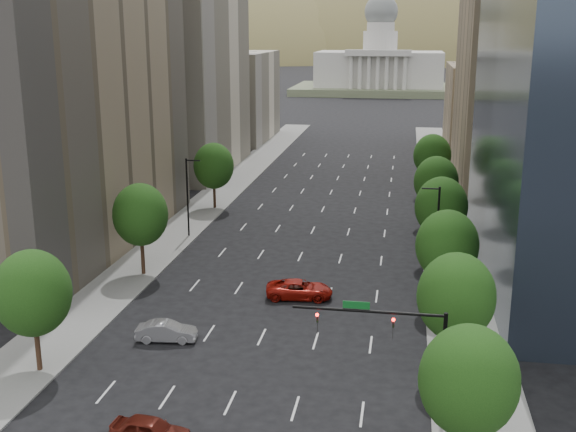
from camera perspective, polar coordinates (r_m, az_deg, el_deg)
The scene contains 23 objects.
sidewalk_left at distance 77.35m, azimuth -10.45°, elevation -2.57°, with size 6.00×200.00×0.15m, color slate.
sidewalk_right at distance 73.13m, azimuth 13.11°, elevation -3.75°, with size 6.00×200.00×0.15m, color slate.
midrise_cream_left at distance 117.77m, azimuth -8.15°, elevation 12.11°, with size 14.00×30.00×35.00m, color beige.
filler_left at distance 150.11m, azimuth -4.22°, elevation 9.55°, with size 14.00×26.00×18.00m, color beige.
parking_tan_right at distance 110.52m, azimuth 17.38°, elevation 10.12°, with size 14.00×30.00×30.00m, color #8C7759.
filler_right at distance 143.78m, azimuth 15.47°, elevation 8.42°, with size 14.00×26.00×16.00m, color #8C7759.
tree_right_0 at distance 38.69m, azimuth 14.30°, elevation -12.68°, with size 5.20×5.20×8.39m.
tree_right_1 at distance 48.57m, azimuth 13.33°, elevation -6.32°, with size 5.20×5.20×8.75m.
tree_right_2 at distance 59.94m, azimuth 12.64°, elevation -2.33°, with size 5.20×5.20×8.61m.
tree_right_3 at distance 71.42m, azimuth 12.19°, elevation 0.72°, with size 5.20×5.20×8.89m.
tree_right_4 at distance 85.15m, azimuth 11.79°, elevation 2.72°, with size 5.20×5.20×8.46m.
tree_right_5 at distance 100.80m, azimuth 11.49°, elevation 4.78°, with size 5.20×5.20×8.75m.
tree_left_0 at distance 50.86m, azimuth -19.81°, elevation -5.84°, with size 5.20×5.20×8.75m.
tree_left_1 at distance 68.04m, azimuth -11.75°, elevation 0.10°, with size 5.20×5.20×8.97m.
tree_left_2 at distance 92.19m, azimuth -5.98°, elevation 4.02°, with size 5.20×5.20×8.68m.
streetlight_rn at distance 66.83m, azimuth 11.83°, elevation -1.17°, with size 1.70×0.20×9.00m.
streetlight_ln at distance 80.02m, azimuth -8.02°, elevation 1.66°, with size 1.70×0.20×9.00m.
traffic_signal at distance 43.10m, azimuth 9.10°, elevation -9.73°, with size 9.12×0.40×7.38m.
capitol at distance 259.54m, azimuth 7.34°, elevation 11.64°, with size 60.00×40.00×35.20m.
foothills at distance 612.14m, azimuth 11.85°, elevation 8.94°, with size 720.00×413.00×263.00m.
car_maroon at distance 42.92m, azimuth -10.98°, elevation -16.56°, with size 1.87×4.66×1.59m, color #4F150D.
car_silver at distance 55.15m, azimuth -9.72°, elevation -9.11°, with size 1.60×4.58×1.51m, color gray.
car_red_far at distance 62.47m, azimuth 0.92°, elevation -5.89°, with size 2.67×5.79×1.61m, color #97120B.
Camera 1 is at (10.25, -9.23, 23.03)m, focal length 44.34 mm.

